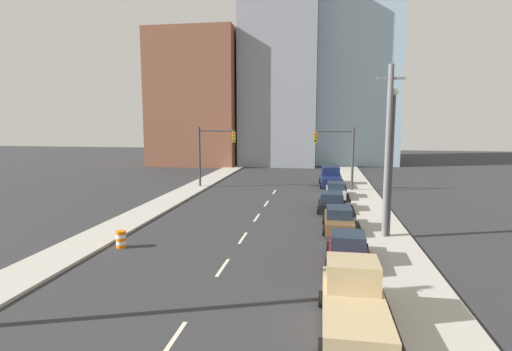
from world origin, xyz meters
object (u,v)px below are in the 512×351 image
traffic_signal_left (209,149)px  sedan_silver (336,191)px  sedan_brown (339,220)px  sedan_maroon (348,250)px  sedan_black (332,203)px  utility_pole_right_mid (388,152)px  street_lamp (392,153)px  traffic_signal_right (342,150)px  pickup_truck_tan (353,304)px  traffic_barrel (121,239)px  pickup_truck_navy (331,178)px

traffic_signal_left → sedan_silver: size_ratio=1.51×
traffic_signal_left → sedan_brown: traffic_signal_left is taller
sedan_maroon → sedan_black: size_ratio=0.95×
utility_pole_right_mid → sedan_maroon: 7.03m
sedan_black → sedan_silver: 5.57m
street_lamp → traffic_signal_right: bearing=97.4°
utility_pole_right_mid → pickup_truck_tan: 12.33m
sedan_maroon → street_lamp: bearing=63.6°
traffic_barrel → street_lamp: (15.10, 4.46, 4.67)m
sedan_black → pickup_truck_tan: bearing=-87.5°
pickup_truck_tan → sedan_black: pickup_truck_tan is taller
street_lamp → sedan_black: 8.86m
traffic_barrel → sedan_black: 16.45m
traffic_signal_left → street_lamp: street_lamp is taller
utility_pole_right_mid → sedan_silver: utility_pole_right_mid is taller
traffic_barrel → sedan_brown: 13.43m
sedan_maroon → pickup_truck_tan: bearing=-89.9°
traffic_signal_right → traffic_barrel: bearing=-122.0°
traffic_signal_left → sedan_black: traffic_signal_left is taller
traffic_signal_left → utility_pole_right_mid: size_ratio=0.63×
utility_pole_right_mid → street_lamp: bearing=43.3°
sedan_maroon → sedan_black: (-0.51, 11.94, -0.04)m
traffic_barrel → pickup_truck_tan: bearing=-30.0°
utility_pole_right_mid → street_lamp: utility_pole_right_mid is taller
traffic_signal_right → sedan_silver: size_ratio=1.51×
sedan_brown → pickup_truck_tan: bearing=-90.1°
traffic_signal_right → sedan_black: bearing=-96.8°
traffic_signal_right → pickup_truck_navy: traffic_signal_right is taller
sedan_maroon → sedan_silver: (-0.01, 17.49, -0.03)m
sedan_brown → sedan_silver: size_ratio=1.05×
sedan_maroon → sedan_brown: size_ratio=0.95×
utility_pole_right_mid → sedan_maroon: utility_pole_right_mid is taller
traffic_barrel → sedan_maroon: 12.39m
pickup_truck_tan → sedan_silver: pickup_truck_tan is taller
street_lamp → traffic_signal_left: bearing=134.2°
traffic_barrel → sedan_black: sedan_black is taller
traffic_signal_right → sedan_black: (-1.12, -9.39, -3.49)m
pickup_truck_navy → traffic_signal_left: bearing=-168.5°
traffic_barrel → sedan_brown: size_ratio=0.21×
sedan_silver → sedan_black: bearing=-94.6°
traffic_signal_right → utility_pole_right_mid: 16.72m
traffic_barrel → sedan_maroon: bearing=-2.6°
traffic_signal_left → traffic_signal_right: (13.76, 0.00, 0.00)m
sedan_silver → street_lamp: bearing=-77.1°
traffic_signal_left → sedan_black: (12.64, -9.39, -3.49)m
traffic_signal_left → traffic_barrel: 21.11m
sedan_black → sedan_brown: bearing=-85.3°
pickup_truck_tan → sedan_brown: (0.03, 12.65, -0.18)m
traffic_signal_left → traffic_signal_right: size_ratio=1.00×
street_lamp → pickup_truck_navy: size_ratio=1.59×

